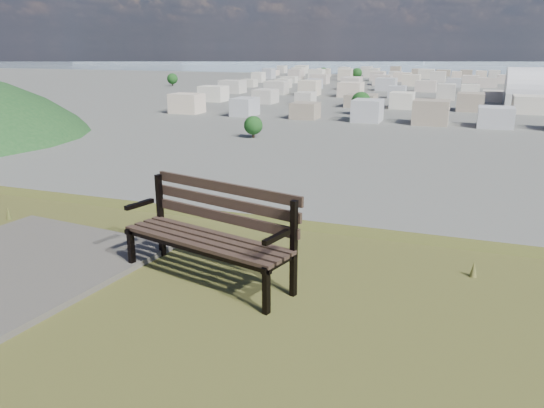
% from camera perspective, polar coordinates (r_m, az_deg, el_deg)
% --- Properties ---
extents(park_bench, '(2.03, 1.09, 1.01)m').
position_cam_1_polar(park_bench, '(5.60, -6.41, -2.55)').
color(park_bench, '#3F2C24').
rests_on(park_bench, hilltop_mesa).
extents(grass_tufts, '(12.49, 6.88, 0.28)m').
position_cam_1_polar(grass_tufts, '(4.14, -26.86, -18.84)').
color(grass_tufts, brown).
rests_on(grass_tufts, hilltop_mesa).
extents(city_blocks, '(395.00, 361.00, 7.00)m').
position_cam_1_polar(city_blocks, '(397.68, 20.27, 12.15)').
color(city_blocks, beige).
rests_on(city_blocks, ground).
extents(city_trees, '(406.52, 387.20, 9.98)m').
position_cam_1_polar(city_trees, '(323.57, 15.38, 12.01)').
color(city_trees, '#322319').
rests_on(city_trees, ground).
extents(bay_water, '(2400.00, 700.00, 0.12)m').
position_cam_1_polar(bay_water, '(902.93, 20.63, 13.83)').
color(bay_water, '#95AEBE').
rests_on(bay_water, ground).
extents(far_hills, '(2050.00, 340.00, 60.00)m').
position_cam_1_polar(far_hills, '(1406.86, 18.29, 15.71)').
color(far_hills, '#8392A3').
rests_on(far_hills, ground).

